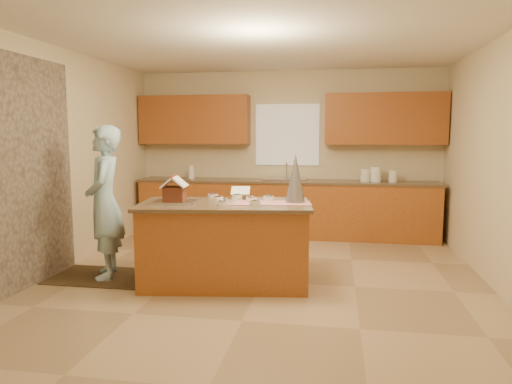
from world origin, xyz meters
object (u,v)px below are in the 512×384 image
at_px(tinsel_tree, 295,178).
at_px(boy, 105,202).
at_px(island_base, 225,245).
at_px(gingerbread_house, 175,192).

relative_size(tinsel_tree, boy, 0.31).
bearing_deg(boy, island_base, 69.40).
xyz_separation_m(tinsel_tree, boy, (-2.17, -0.17, -0.30)).
bearing_deg(gingerbread_house, tinsel_tree, 12.12).
bearing_deg(boy, tinsel_tree, 73.22).
bearing_deg(island_base, gingerbread_house, -174.81).
distance_m(tinsel_tree, boy, 2.20).
relative_size(island_base, gingerbread_house, 5.72).
bearing_deg(gingerbread_house, island_base, 13.01).
distance_m(island_base, tinsel_tree, 1.08).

